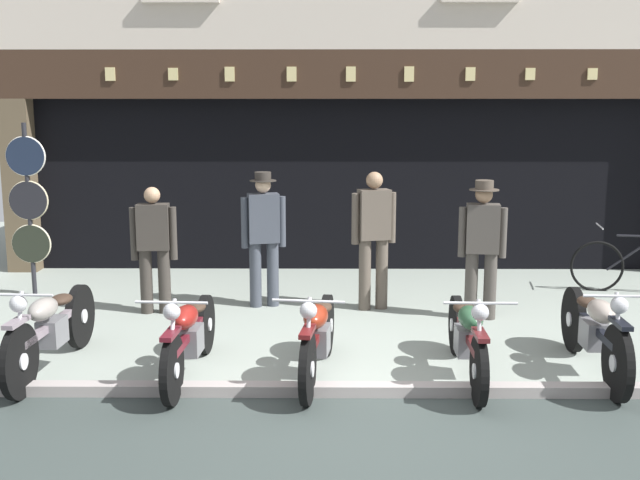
# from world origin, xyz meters

# --- Properties ---
(ground) EXTENTS (22.39, 22.00, 0.18)m
(ground) POSITION_xyz_m (0.00, -0.98, -0.04)
(ground) COLOR gray
(shop_facade) EXTENTS (10.69, 4.42, 6.26)m
(shop_facade) POSITION_xyz_m (-0.00, 7.01, 1.70)
(shop_facade) COLOR black
(shop_facade) RESTS_ON ground
(motorcycle_left) EXTENTS (0.62, 2.11, 0.93)m
(motorcycle_left) POSITION_xyz_m (-2.98, 0.69, 0.43)
(motorcycle_left) COLOR black
(motorcycle_left) RESTS_ON ground
(motorcycle_center_left) EXTENTS (0.62, 1.98, 0.89)m
(motorcycle_center_left) POSITION_xyz_m (-1.63, 0.52, 0.41)
(motorcycle_center_left) COLOR black
(motorcycle_center_left) RESTS_ON ground
(motorcycle_center) EXTENTS (0.62, 1.94, 0.91)m
(motorcycle_center) POSITION_xyz_m (-0.43, 0.51, 0.42)
(motorcycle_center) COLOR black
(motorcycle_center) RESTS_ON ground
(motorcycle_center_right) EXTENTS (0.62, 1.98, 0.89)m
(motorcycle_center_right) POSITION_xyz_m (0.96, 0.53, 0.41)
(motorcycle_center_right) COLOR black
(motorcycle_center_right) RESTS_ON ground
(motorcycle_right) EXTENTS (0.62, 2.04, 0.93)m
(motorcycle_right) POSITION_xyz_m (2.18, 0.63, 0.43)
(motorcycle_right) COLOR black
(motorcycle_right) RESTS_ON ground
(salesman_left) EXTENTS (0.56, 0.26, 1.55)m
(salesman_left) POSITION_xyz_m (-2.44, 2.76, 0.85)
(salesman_left) COLOR #38332D
(salesman_left) RESTS_ON ground
(shopkeeper_center) EXTENTS (0.55, 0.33, 1.70)m
(shopkeeper_center) POSITION_xyz_m (-1.14, 3.09, 0.94)
(shopkeeper_center) COLOR #3D424C
(shopkeeper_center) RESTS_ON ground
(salesman_right) EXTENTS (0.55, 0.31, 1.72)m
(salesman_right) POSITION_xyz_m (0.23, 2.96, 0.95)
(salesman_right) COLOR brown
(salesman_right) RESTS_ON ground
(assistant_far_right) EXTENTS (0.56, 0.34, 1.66)m
(assistant_far_right) POSITION_xyz_m (1.48, 2.53, 0.92)
(assistant_far_right) COLOR #47423D
(assistant_far_right) RESTS_ON ground
(tyre_sign_pole) EXTENTS (0.53, 0.06, 2.29)m
(tyre_sign_pole) POSITION_xyz_m (-4.27, 3.62, 1.26)
(tyre_sign_pole) COLOR #232328
(tyre_sign_pole) RESTS_ON ground
(advert_board_near) EXTENTS (0.70, 0.03, 0.91)m
(advert_board_near) POSITION_xyz_m (2.60, 5.40, 1.77)
(advert_board_near) COLOR silver
(leaning_bicycle) EXTENTS (1.72, 0.50, 0.95)m
(leaning_bicycle) POSITION_xyz_m (3.86, 3.84, 0.38)
(leaning_bicycle) COLOR black
(leaning_bicycle) RESTS_ON ground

